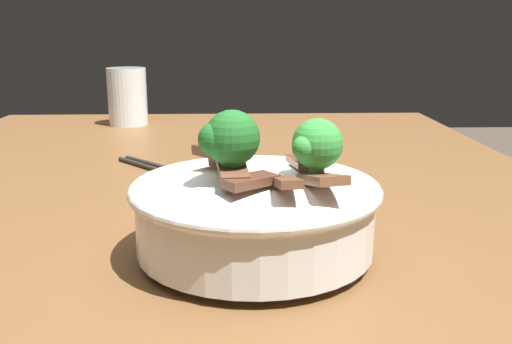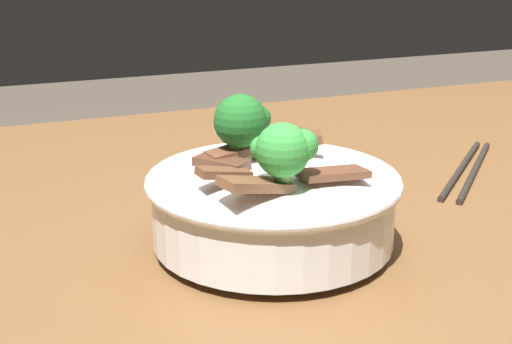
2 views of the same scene
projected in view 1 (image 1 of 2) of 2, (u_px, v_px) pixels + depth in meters
The scene contains 4 objects.
dining_table at pixel (200, 302), 0.69m from camera, with size 1.41×0.95×0.82m.
rice_bowl at pixel (256, 205), 0.51m from camera, with size 0.22×0.22×0.14m.
drinking_glass at pixel (128, 101), 1.18m from camera, with size 0.08×0.08×0.12m.
chopsticks_pair at pixel (169, 171), 0.81m from camera, with size 0.18×0.17×0.01m.
Camera 1 is at (-0.63, -0.04, 1.02)m, focal length 40.38 mm.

